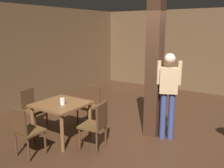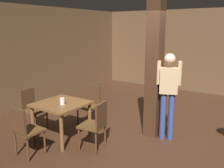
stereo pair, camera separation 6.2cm
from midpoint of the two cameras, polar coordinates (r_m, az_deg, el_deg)
ground_plane at (r=5.07m, az=9.15°, el=-13.00°), size 10.80×10.80×0.00m
wall_back at (r=8.90m, az=22.11°, el=6.78°), size 8.00×0.10×2.80m
wall_left at (r=7.26m, az=-20.39°, el=5.75°), size 0.10×9.00×2.80m
pillar at (r=5.01m, az=9.99°, el=3.51°), size 0.28×0.28×2.80m
dining_table at (r=5.06m, az=-11.16°, el=-5.61°), size 0.93×0.93×0.74m
chair_west at (r=5.68m, az=-17.50°, el=-5.07°), size 0.46×0.46×0.89m
chair_south at (r=4.55m, az=-18.86°, el=-9.69°), size 0.43×0.43×0.89m
chair_east at (r=4.56m, az=-3.37°, el=-8.95°), size 0.48×0.48×0.89m
chair_north at (r=5.72m, az=-4.57°, el=-4.39°), size 0.44×0.44×0.89m
napkin_cup at (r=4.90m, az=-10.95°, el=-3.90°), size 0.10×0.10×0.13m
standing_person at (r=4.94m, az=13.08°, el=-1.47°), size 0.46×0.32×1.72m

